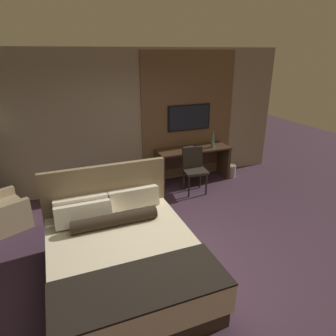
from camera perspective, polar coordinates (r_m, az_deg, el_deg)
ground_plane at (r=4.47m, az=0.56°, el=-16.15°), size 16.00×16.00×0.00m
wall_back_tv_panel at (r=6.21m, az=-7.04°, el=8.92°), size 7.20×0.09×2.80m
bed at (r=3.92m, az=-8.57°, el=-16.38°), size 1.79×2.14×1.22m
desk at (r=6.63m, az=4.67°, el=1.77°), size 1.63×0.54×0.76m
tv at (r=6.58m, az=4.04°, el=9.57°), size 0.99×0.04×0.56m
desk_chair at (r=6.10m, az=4.93°, el=0.45°), size 0.51×0.51×0.91m
armchair_by_window at (r=5.64m, az=-29.43°, el=-7.60°), size 0.93×0.95×0.75m
vase_tall at (r=6.59m, az=8.56°, el=5.59°), size 0.09×0.09×0.40m
book at (r=6.54m, az=3.87°, el=3.98°), size 0.25×0.20×0.03m
waste_bin at (r=7.06m, az=11.87°, el=-0.57°), size 0.22×0.22×0.28m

